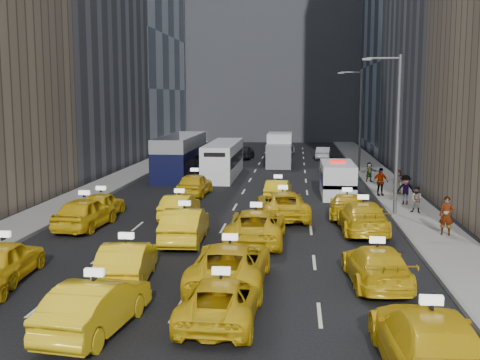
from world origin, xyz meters
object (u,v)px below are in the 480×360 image
object	(u,v)px
nypd_van	(337,180)
box_truck	(279,150)
taxi_2	(221,299)
double_decker	(181,156)
pedestrian_0	(446,216)
taxi_1	(95,306)
taxi_3	(429,342)
city_bus	(223,160)

from	to	relation	value
nypd_van	box_truck	xyz separation A→B (m)	(-4.46, 17.58, 0.44)
taxi_2	box_truck	bearing A→B (deg)	-89.21
box_truck	nypd_van	bearing A→B (deg)	-80.77
double_decker	pedestrian_0	distance (m)	27.00
taxi_1	taxi_2	xyz separation A→B (m)	(3.51, 1.15, -0.10)
taxi_2	double_decker	xyz separation A→B (m)	(-7.55, 32.68, 1.01)
taxi_3	box_truck	distance (m)	44.48
taxi_2	nypd_van	world-z (taller)	nypd_van
taxi_3	pedestrian_0	bearing A→B (deg)	-106.35
taxi_1	double_decker	xyz separation A→B (m)	(-4.04, 33.83, 0.92)
box_truck	pedestrian_0	size ratio (longest dim) A/B	3.77
taxi_1	taxi_2	bearing A→B (deg)	-154.05
nypd_van	double_decker	distance (m)	15.50
city_bus	taxi_1	bearing A→B (deg)	-83.64
nypd_van	pedestrian_0	distance (m)	12.72
nypd_van	box_truck	bearing A→B (deg)	104.82
taxi_3	pedestrian_0	xyz separation A→B (m)	(3.89, 14.67, 0.25)
taxi_1	taxi_2	distance (m)	3.69
taxi_3	nypd_van	bearing A→B (deg)	-90.46
city_bus	pedestrian_0	xyz separation A→B (m)	(13.30, -21.09, -0.35)
taxi_1	taxi_3	bearing A→B (deg)	176.14
nypd_van	city_bus	distance (m)	12.78
taxi_1	pedestrian_0	distance (m)	18.17
taxi_2	pedestrian_0	xyz separation A→B (m)	(9.37, 11.66, 0.41)
pedestrian_0	taxi_1	bearing A→B (deg)	-112.92
pedestrian_0	nypd_van	bearing A→B (deg)	132.36
taxi_1	nypd_van	size ratio (longest dim) A/B	0.82
double_decker	pedestrian_0	xyz separation A→B (m)	(16.93, -21.02, -0.60)
pedestrian_0	taxi_2	bearing A→B (deg)	-106.54
double_decker	box_truck	distance (m)	11.74
taxi_2	taxi_1	bearing A→B (deg)	19.63
nypd_van	taxi_1	bearing A→B (deg)	-108.39
taxi_2	city_bus	world-z (taller)	city_bus
box_truck	pedestrian_0	bearing A→B (deg)	-78.36
city_bus	box_truck	bearing A→B (deg)	67.76
double_decker	taxi_1	bearing A→B (deg)	-76.32
nypd_van	city_bus	bearing A→B (deg)	134.89
box_truck	double_decker	bearing A→B (deg)	-138.61
city_bus	box_truck	xyz separation A→B (m)	(4.47, 8.43, 0.11)
taxi_1	city_bus	world-z (taller)	city_bus
taxi_2	taxi_3	distance (m)	6.26
double_decker	city_bus	size ratio (longest dim) A/B	1.05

